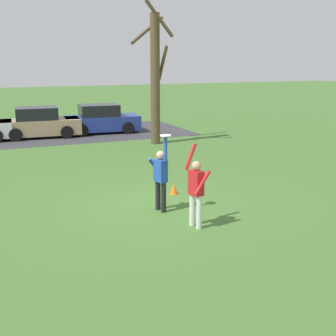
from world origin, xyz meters
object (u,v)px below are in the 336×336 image
object	(u,v)px
person_defender	(196,188)
person_catcher	(161,176)
parked_car_tan	(39,123)
frisbee_disc	(166,136)
bare_tree_tall	(155,76)
field_cone_orange	(174,189)
parked_car_blue	(101,120)

from	to	relation	value
person_defender	person_catcher	bearing A→B (deg)	0.00
person_catcher	parked_car_tan	distance (m)	13.40
frisbee_disc	parked_car_tan	xyz separation A→B (m)	(-1.55, 13.53, -1.37)
person_catcher	bare_tree_tall	distance (m)	10.13
person_defender	field_cone_orange	xyz separation A→B (m)	(0.60, 2.67, -0.82)
frisbee_disc	parked_car_tan	distance (m)	13.69
field_cone_orange	person_catcher	bearing A→B (deg)	-126.94
frisbee_disc	bare_tree_tall	world-z (taller)	bare_tree_tall
person_catcher	person_defender	size ratio (longest dim) A/B	1.02
field_cone_orange	bare_tree_tall	bearing A→B (deg)	72.18
person_defender	frisbee_disc	size ratio (longest dim) A/B	7.12
frisbee_disc	parked_car_blue	distance (m)	13.86
frisbee_disc	person_catcher	bearing A→B (deg)	103.23
frisbee_disc	bare_tree_tall	distance (m)	10.13
frisbee_disc	field_cone_orange	bearing A→B (deg)	58.85
person_defender	field_cone_orange	size ratio (longest dim) A/B	6.38
person_defender	parked_car_tan	world-z (taller)	person_defender
person_defender	frisbee_disc	xyz separation A→B (m)	(-0.28, 1.20, 1.11)
person_catcher	person_defender	xyz separation A→B (m)	(0.33, -1.42, -0.00)
bare_tree_tall	field_cone_orange	size ratio (longest dim) A/B	20.59
parked_car_tan	bare_tree_tall	size ratio (longest dim) A/B	0.64
person_catcher	parked_car_tan	xyz separation A→B (m)	(-1.49, 13.31, -0.25)
parked_car_blue	field_cone_orange	xyz separation A→B (m)	(-0.95, -12.20, -0.57)
field_cone_orange	parked_car_blue	bearing A→B (deg)	85.55
parked_car_blue	bare_tree_tall	world-z (taller)	bare_tree_tall
parked_car_blue	frisbee_disc	bearing A→B (deg)	-94.33
person_defender	parked_car_blue	distance (m)	14.95
parked_car_blue	field_cone_orange	bearing A→B (deg)	-91.14
parked_car_tan	field_cone_orange	bearing A→B (deg)	-75.30
parked_car_tan	parked_car_blue	bearing A→B (deg)	5.57
parked_car_tan	field_cone_orange	world-z (taller)	parked_car_tan
person_catcher	parked_car_blue	world-z (taller)	person_catcher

